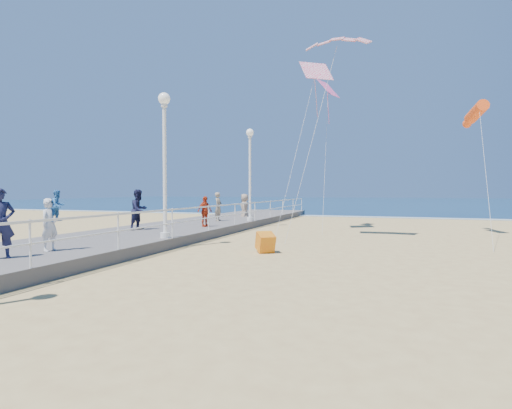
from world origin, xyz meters
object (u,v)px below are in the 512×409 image
(lamp_post_mid, at_px, (165,149))
(toddler_held, at_px, (58,206))
(box_kite, at_px, (265,244))
(woman_holding_toddler, at_px, (50,225))
(spectator_6, at_px, (218,207))
(spectator_3, at_px, (205,211))
(beach_walker_c, at_px, (245,208))
(spectator_0, at_px, (1,223))
(spectator_7, at_px, (139,210))
(lamp_post_far, at_px, (250,164))

(lamp_post_mid, relative_size, toddler_held, 5.80)
(box_kite, bearing_deg, woman_holding_toddler, -178.63)
(spectator_6, xyz_separation_m, box_kite, (5.44, -7.91, -0.92))
(spectator_3, bearing_deg, spectator_6, 36.61)
(beach_walker_c, bearing_deg, spectator_6, -14.20)
(spectator_0, relative_size, box_kite, 3.03)
(woman_holding_toddler, distance_m, spectator_7, 6.33)
(spectator_0, bearing_deg, spectator_3, 24.97)
(woman_holding_toddler, xyz_separation_m, spectator_7, (-1.42, 6.17, 0.14))
(spectator_6, bearing_deg, lamp_post_far, -65.43)
(lamp_post_mid, distance_m, spectator_7, 4.30)
(spectator_0, bearing_deg, woman_holding_toddler, 24.21)
(box_kite, bearing_deg, spectator_6, 86.99)
(lamp_post_mid, height_order, spectator_3, lamp_post_mid)
(lamp_post_mid, bearing_deg, spectator_6, 101.35)
(lamp_post_mid, bearing_deg, spectator_7, 140.80)
(box_kite, bearing_deg, lamp_post_mid, 146.65)
(lamp_post_far, bearing_deg, beach_walker_c, 115.81)
(lamp_post_far, xyz_separation_m, box_kite, (3.80, -8.72, -3.36))
(woman_holding_toddler, xyz_separation_m, beach_walker_c, (-0.28, 16.30, -0.20))
(box_kite, bearing_deg, beach_walker_c, 76.63)
(lamp_post_mid, height_order, woman_holding_toddler, lamp_post_mid)
(lamp_post_mid, xyz_separation_m, woman_holding_toddler, (-1.37, -3.89, -2.50))
(spectator_3, relative_size, spectator_7, 0.82)
(lamp_post_mid, distance_m, spectator_6, 8.70)
(lamp_post_far, relative_size, spectator_6, 3.23)
(lamp_post_far, height_order, beach_walker_c, lamp_post_far)
(spectator_6, distance_m, beach_walker_c, 4.23)
(lamp_post_mid, xyz_separation_m, beach_walker_c, (-1.65, 12.40, -2.70))
(woman_holding_toddler, distance_m, spectator_3, 8.53)
(toddler_held, relative_size, box_kite, 1.53)
(spectator_6, relative_size, box_kite, 2.75)
(lamp_post_mid, relative_size, woman_holding_toddler, 3.50)
(lamp_post_mid, bearing_deg, beach_walker_c, 97.56)
(beach_walker_c, height_order, box_kite, beach_walker_c)
(woman_holding_toddler, xyz_separation_m, toddler_held, (0.15, 0.15, 0.55))
(spectator_6, relative_size, beach_walker_c, 0.86)
(spectator_3, bearing_deg, lamp_post_far, 12.78)
(lamp_post_far, xyz_separation_m, spectator_3, (-0.70, -4.39, -2.52))
(box_kite, bearing_deg, spectator_3, 98.57)
(spectator_0, xyz_separation_m, box_kite, (5.30, 5.59, -1.01))
(lamp_post_far, xyz_separation_m, beach_walker_c, (-1.65, 3.40, -2.70))
(woman_holding_toddler, height_order, beach_walker_c, same)
(lamp_post_mid, height_order, spectator_0, lamp_post_mid)
(lamp_post_mid, relative_size, spectator_3, 3.60)
(lamp_post_far, bearing_deg, lamp_post_mid, -90.00)
(lamp_post_mid, relative_size, spectator_0, 2.92)
(lamp_post_far, bearing_deg, spectator_6, -153.63)
(spectator_3, bearing_deg, spectator_7, 160.21)
(beach_walker_c, bearing_deg, woman_holding_toddler, -13.26)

